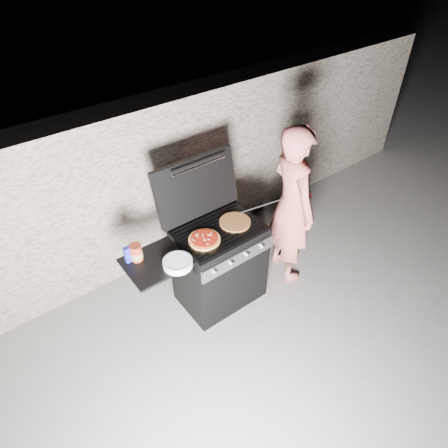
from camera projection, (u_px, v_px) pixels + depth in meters
ground at (220, 295)px, 4.21m from camera, size 50.00×50.00×0.00m
stone_wall at (162, 180)px, 4.28m from camera, size 8.00×0.35×1.80m
gas_grill at (199, 276)px, 3.81m from camera, size 1.34×0.79×0.91m
pizza_topped at (204, 239)px, 3.50m from camera, size 0.33×0.33×0.03m
pizza_plain at (235, 222)px, 3.70m from camera, size 0.33×0.33×0.02m
sauce_jar at (136, 252)px, 3.30m from camera, size 0.11×0.11×0.16m
blue_carton at (129, 254)px, 3.28m from camera, size 0.07×0.04×0.15m
plate_stack at (178, 263)px, 3.27m from camera, size 0.30×0.30×0.06m
person at (292, 206)px, 3.96m from camera, size 0.56×0.72×1.75m
tongs at (259, 206)px, 3.82m from camera, size 0.46×0.19×0.10m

